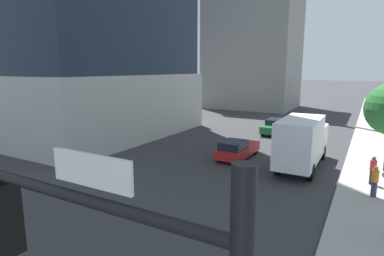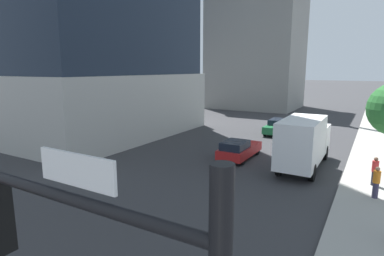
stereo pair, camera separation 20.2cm
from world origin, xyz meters
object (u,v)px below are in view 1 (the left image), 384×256
object	(u,v)px
box_truck	(302,141)
pedestrian_orange_shirt	(375,181)
construction_building	(254,33)
pedestrian_red_shirt	(373,170)
car_red	(237,149)
car_green	(275,126)

from	to	relation	value
box_truck	pedestrian_orange_shirt	xyz separation A→B (m)	(4.25, -3.53, -0.93)
construction_building	box_truck	size ratio (longest dim) A/B	4.12
construction_building	pedestrian_orange_shirt	world-z (taller)	construction_building
box_truck	pedestrian_red_shirt	size ratio (longest dim) A/B	4.62
box_truck	construction_building	bearing A→B (deg)	114.52
construction_building	pedestrian_orange_shirt	size ratio (longest dim) A/B	19.06
pedestrian_red_shirt	pedestrian_orange_shirt	bearing A→B (deg)	-87.48
pedestrian_orange_shirt	pedestrian_red_shirt	distance (m)	1.97
construction_building	car_red	bearing A→B (deg)	-72.73
box_truck	car_red	bearing A→B (deg)	178.56
box_truck	pedestrian_red_shirt	distance (m)	4.54
construction_building	car_red	distance (m)	34.87
pedestrian_orange_shirt	car_red	bearing A→B (deg)	157.64
car_green	box_truck	world-z (taller)	box_truck
car_red	pedestrian_red_shirt	xyz separation A→B (m)	(8.77, -1.67, 0.27)
construction_building	pedestrian_orange_shirt	distance (m)	41.26
car_red	car_green	world-z (taller)	car_green
car_red	box_truck	xyz separation A→B (m)	(4.61, -0.12, 1.20)
pedestrian_red_shirt	construction_building	bearing A→B (deg)	119.29
car_red	pedestrian_red_shirt	distance (m)	8.93
construction_building	pedestrian_red_shirt	xyz separation A→B (m)	(18.51, -33.01, -11.54)
car_green	box_truck	distance (m)	11.54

